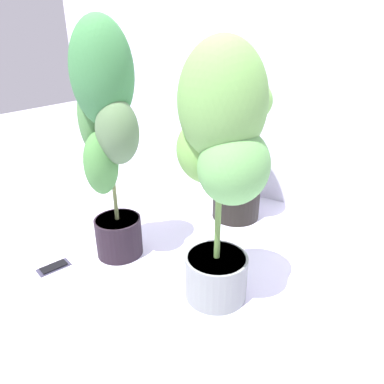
{
  "coord_description": "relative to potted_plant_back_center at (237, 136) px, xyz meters",
  "views": [
    {
      "loc": [
        0.78,
        -1.15,
        0.97
      ],
      "look_at": [
        0.02,
        0.08,
        0.32
      ],
      "focal_mm": 32.0,
      "sensor_mm": 36.0,
      "label": 1
    }
  ],
  "objects": [
    {
      "name": "ground_plane",
      "position": [
        -0.03,
        -0.52,
        -0.48
      ],
      "size": [
        8.0,
        8.0,
        0.0
      ],
      "primitive_type": "plane",
      "color": "silver",
      "rests_on": "ground"
    },
    {
      "name": "potted_plant_front_right",
      "position": [
        0.25,
        -0.67,
        0.11
      ],
      "size": [
        0.4,
        0.33,
        0.98
      ],
      "color": "gray",
      "rests_on": "ground"
    },
    {
      "name": "potted_plant_front_left",
      "position": [
        -0.3,
        -0.66,
        0.14
      ],
      "size": [
        0.36,
        0.34,
        1.06
      ],
      "color": "black",
      "rests_on": "ground"
    },
    {
      "name": "cell_phone",
      "position": [
        -0.48,
        -0.9,
        -0.48
      ],
      "size": [
        0.11,
        0.16,
        0.01
      ],
      "rotation": [
        0.0,
        0.0,
        2.86
      ],
      "color": "#312F43",
      "rests_on": "ground"
    },
    {
      "name": "potted_plant_back_center",
      "position": [
        0.0,
        0.0,
        0.0
      ],
      "size": [
        0.46,
        0.47,
        0.8
      ],
      "color": "black",
      "rests_on": "ground"
    },
    {
      "name": "mylar_back_wall",
      "position": [
        -0.03,
        0.33,
        0.52
      ],
      "size": [
        3.2,
        0.01,
        2.0
      ],
      "primitive_type": "cube",
      "color": "silver",
      "rests_on": "ground"
    }
  ]
}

